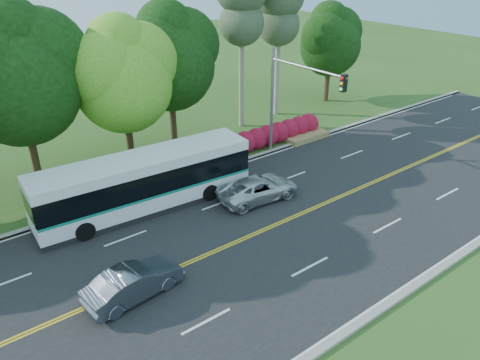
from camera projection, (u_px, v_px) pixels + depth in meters
ground at (267, 229)px, 23.37m from camera, size 120.00×120.00×0.00m
road at (267, 229)px, 23.37m from camera, size 60.00×14.00×0.02m
curb_north at (191, 177)px, 28.40m from camera, size 60.00×0.30×0.15m
curb_south at (386, 306)px, 18.28m from camera, size 60.00×0.30×0.15m
grass_verge at (175, 167)px, 29.72m from camera, size 60.00×4.00×0.10m
lane_markings at (266, 229)px, 23.31m from camera, size 57.60×13.82×0.00m
tree_row at (59, 64)px, 26.11m from camera, size 44.70×9.10×13.84m
bougainvillea_hedge at (270, 136)px, 32.71m from camera, size 9.50×2.25×1.50m
traffic_signal at (293, 91)px, 28.60m from camera, size 0.42×6.10×7.00m
transit_bus at (145, 183)px, 24.50m from camera, size 11.65×3.18×3.02m
sedan at (134, 282)px, 18.62m from camera, size 4.22×1.89×1.35m
suv at (258, 188)px, 25.80m from camera, size 4.82×2.58×1.29m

